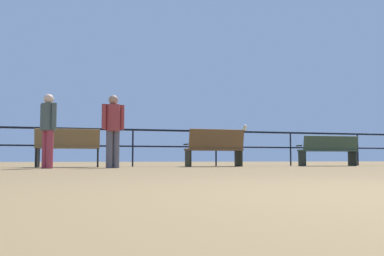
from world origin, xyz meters
name	(u,v)px	position (x,y,z in m)	size (l,w,h in m)	color
pier_railing	(133,138)	(0.00, 9.75, 0.75)	(18.90, 0.05, 1.00)	black
bench_near_left	(68,146)	(-1.68, 9.08, 0.52)	(1.54, 0.74, 0.92)	brown
bench_near_right	(215,147)	(2.08, 9.06, 0.52)	(1.52, 0.71, 0.98)	brown
bench_far_right	(329,149)	(5.58, 9.08, 0.49)	(1.72, 0.73, 0.86)	#324533
person_by_bench	(48,126)	(-2.12, 7.85, 0.91)	(0.34, 0.43, 1.58)	#A23341
person_at_railing	(113,126)	(-0.74, 7.95, 0.93)	(0.51, 0.31, 1.63)	#544F57
seagull_on_rail	(245,128)	(3.23, 9.73, 1.09)	(0.20, 0.39, 0.18)	silver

